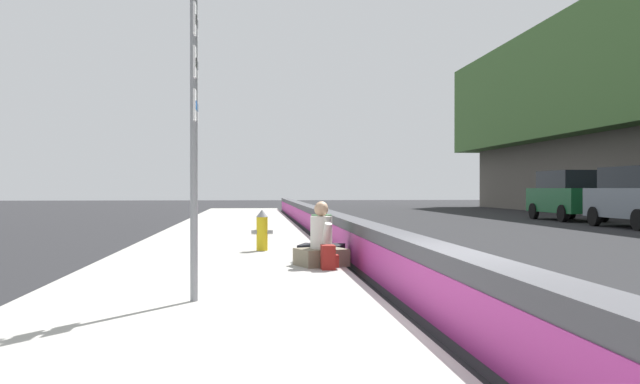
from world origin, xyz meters
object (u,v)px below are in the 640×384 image
(seated_person_middle, at_px, (321,242))
(backpack, at_px, (329,258))
(parked_car_midline, at_px, (567,195))
(fire_hydrant, at_px, (262,230))
(seated_person_foreground, at_px, (321,246))
(route_sign_post, at_px, (194,124))
(parked_car_fourth, at_px, (640,196))

(seated_person_middle, height_order, backpack, seated_person_middle)
(backpack, height_order, parked_car_midline, parked_car_midline)
(fire_hydrant, bearing_deg, seated_person_foreground, -162.04)
(route_sign_post, xyz_separation_m, fire_hydrant, (6.62, -0.87, -1.65))
(fire_hydrant, relative_size, parked_car_fourth, 0.18)
(fire_hydrant, height_order, backpack, fire_hydrant)
(route_sign_post, bearing_deg, parked_car_midline, -33.92)
(seated_person_middle, distance_m, parked_car_midline, 22.02)
(fire_hydrant, distance_m, backpack, 3.74)
(route_sign_post, height_order, parked_car_midline, route_sign_post)
(fire_hydrant, xyz_separation_m, seated_person_middle, (-2.11, -1.07, -0.11))
(fire_hydrant, distance_m, seated_person_middle, 2.37)
(backpack, bearing_deg, route_sign_post, 147.71)
(fire_hydrant, bearing_deg, route_sign_post, 172.48)
(backpack, bearing_deg, fire_hydrant, 16.32)
(seated_person_foreground, bearing_deg, route_sign_post, 152.77)
(seated_person_foreground, relative_size, backpack, 2.74)
(seated_person_foreground, bearing_deg, fire_hydrant, 17.96)
(seated_person_foreground, bearing_deg, seated_person_middle, -5.81)
(route_sign_post, distance_m, fire_hydrant, 6.88)
(fire_hydrant, height_order, seated_person_foreground, seated_person_foreground)
(parked_car_fourth, xyz_separation_m, parked_car_midline, (6.20, -0.13, 0.00))
(route_sign_post, relative_size, fire_hydrant, 4.09)
(backpack, height_order, parked_car_fourth, parked_car_fourth)
(parked_car_midline, bearing_deg, parked_car_fourth, 178.81)
(fire_hydrant, distance_m, seated_person_foreground, 3.18)
(seated_person_foreground, bearing_deg, backpack, -172.97)
(backpack, bearing_deg, seated_person_middle, -0.93)
(fire_hydrant, height_order, parked_car_fourth, parked_car_fourth)
(seated_person_middle, xyz_separation_m, parked_car_midline, (17.74, -13.02, 0.70))
(seated_person_middle, height_order, parked_car_midline, parked_car_midline)
(seated_person_foreground, xyz_separation_m, seated_person_middle, (0.91, -0.09, -0.00))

